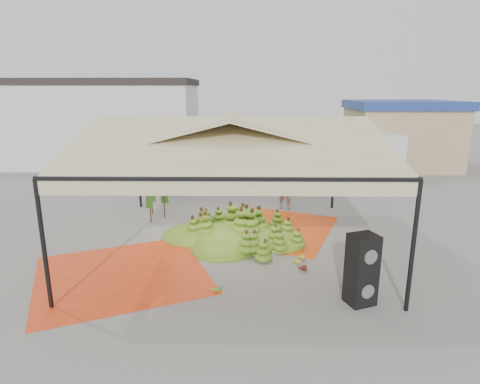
{
  "coord_description": "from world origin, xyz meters",
  "views": [
    {
      "loc": [
        0.4,
        -12.08,
        4.82
      ],
      "look_at": [
        0.2,
        1.5,
        1.3
      ],
      "focal_mm": 30.0,
      "sensor_mm": 36.0,
      "label": 1
    }
  ],
  "objects_px": {
    "truck_left": "(208,155)",
    "truck_right": "(339,152)",
    "vendor": "(285,186)",
    "speaker_stack": "(362,270)",
    "banana_heap": "(235,225)"
  },
  "relations": [
    {
      "from": "truck_right",
      "to": "vendor",
      "type": "bearing_deg",
      "value": -129.81
    },
    {
      "from": "vendor",
      "to": "truck_right",
      "type": "bearing_deg",
      "value": -98.04
    },
    {
      "from": "banana_heap",
      "to": "vendor",
      "type": "distance_m",
      "value": 4.06
    },
    {
      "from": "banana_heap",
      "to": "truck_left",
      "type": "relative_size",
      "value": 0.7
    },
    {
      "from": "banana_heap",
      "to": "speaker_stack",
      "type": "relative_size",
      "value": 2.96
    },
    {
      "from": "vendor",
      "to": "banana_heap",
      "type": "bearing_deg",
      "value": 84.51
    },
    {
      "from": "speaker_stack",
      "to": "truck_right",
      "type": "height_order",
      "value": "truck_right"
    },
    {
      "from": "vendor",
      "to": "truck_right",
      "type": "height_order",
      "value": "truck_right"
    },
    {
      "from": "truck_left",
      "to": "truck_right",
      "type": "relative_size",
      "value": 0.95
    },
    {
      "from": "banana_heap",
      "to": "vendor",
      "type": "bearing_deg",
      "value": 61.54
    },
    {
      "from": "speaker_stack",
      "to": "vendor",
      "type": "relative_size",
      "value": 0.85
    },
    {
      "from": "banana_heap",
      "to": "truck_right",
      "type": "relative_size",
      "value": 0.67
    },
    {
      "from": "banana_heap",
      "to": "truck_right",
      "type": "xyz_separation_m",
      "value": [
        5.35,
        9.25,
        0.97
      ]
    },
    {
      "from": "speaker_stack",
      "to": "vendor",
      "type": "height_order",
      "value": "vendor"
    },
    {
      "from": "speaker_stack",
      "to": "truck_left",
      "type": "height_order",
      "value": "truck_left"
    }
  ]
}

